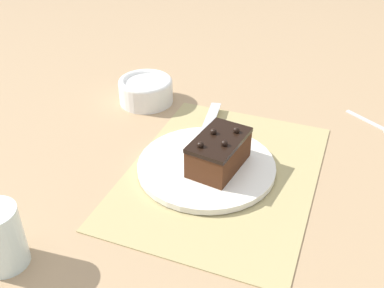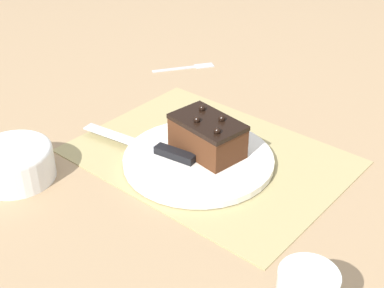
{
  "view_description": "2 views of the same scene",
  "coord_description": "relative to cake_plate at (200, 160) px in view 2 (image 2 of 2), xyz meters",
  "views": [
    {
      "loc": [
        0.65,
        0.19,
        0.52
      ],
      "look_at": [
        -0.0,
        -0.06,
        0.05
      ],
      "focal_mm": 42.0,
      "sensor_mm": 36.0,
      "label": 1
    },
    {
      "loc": [
        0.49,
        -0.63,
        0.52
      ],
      "look_at": [
        0.02,
        -0.07,
        0.07
      ],
      "focal_mm": 50.0,
      "sensor_mm": 36.0,
      "label": 2
    }
  ],
  "objects": [
    {
      "name": "placemat_woven",
      "position": [
        -0.0,
        0.03,
        -0.01
      ],
      "size": [
        0.46,
        0.34,
        0.0
      ],
      "primitive_type": "cube",
      "color": "tan",
      "rests_on": "ground_plane"
    },
    {
      "name": "serving_knife",
      "position": [
        -0.07,
        -0.03,
        0.01
      ],
      "size": [
        0.24,
        0.05,
        0.01
      ],
      "rotation": [
        0.0,
        0.0,
        1.71
      ],
      "color": "black",
      "rests_on": "cake_plate"
    },
    {
      "name": "dessert_fork",
      "position": [
        -0.28,
        0.3,
        -0.01
      ],
      "size": [
        0.1,
        0.13,
        0.01
      ],
      "rotation": [
        0.0,
        0.0,
        5.69
      ],
      "color": "#B7BABF",
      "rests_on": "ground_plane"
    },
    {
      "name": "ground_plane",
      "position": [
        -0.0,
        0.03,
        -0.01
      ],
      "size": [
        3.0,
        3.0,
        0.0
      ],
      "primitive_type": "plane",
      "color": "#9E7F5B"
    },
    {
      "name": "cake_plate",
      "position": [
        0.0,
        0.0,
        0.0
      ],
      "size": [
        0.26,
        0.26,
        0.01
      ],
      "color": "white",
      "rests_on": "placemat_woven"
    },
    {
      "name": "small_bowl",
      "position": [
        -0.21,
        -0.23,
        0.02
      ],
      "size": [
        0.13,
        0.13,
        0.06
      ],
      "color": "white",
      "rests_on": "ground_plane"
    },
    {
      "name": "chocolate_cake",
      "position": [
        0.0,
        0.02,
        0.04
      ],
      "size": [
        0.14,
        0.09,
        0.07
      ],
      "rotation": [
        0.0,
        0.0,
        -0.15
      ],
      "color": "#472614",
      "rests_on": "cake_plate"
    }
  ]
}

